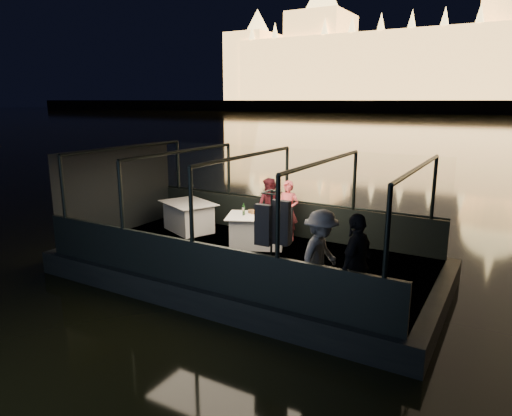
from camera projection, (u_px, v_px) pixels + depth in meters
The scene contains 28 objects.
river_water at pixel (488, 124), 77.99m from camera, with size 500.00×500.00×0.00m, color black.
boat_hull at pixel (247, 276), 10.57m from camera, with size 8.60×4.40×1.00m, color black.
boat_deck at pixel (247, 257), 10.46m from camera, with size 8.00×4.00×0.04m, color black.
gunwale_port at pixel (286, 218), 12.03m from camera, with size 8.00×0.08×0.90m, color black.
gunwale_starboard at pixel (193, 264), 8.66m from camera, with size 8.00×0.08×0.90m, color black.
cabin_glass_port at pixel (287, 175), 11.77m from camera, with size 8.00×0.02×1.40m, color #99B2B2, non-canonical shape.
cabin_glass_starboard at pixel (191, 205), 8.40m from camera, with size 8.00×0.02×1.40m, color #99B2B2, non-canonical shape.
cabin_roof_glass at pixel (247, 156), 9.92m from camera, with size 8.00×4.00×0.02m, color #99B2B2, non-canonical shape.
end_wall_fore at pixel (119, 190), 12.13m from camera, with size 0.02×4.00×2.30m, color black, non-canonical shape.
end_wall_aft at pixel (436, 232), 8.24m from camera, with size 0.02×4.00×2.30m, color black, non-canonical shape.
canopy_ribs at pixel (247, 207), 10.19m from camera, with size 8.00×4.00×2.30m, color black, non-canonical shape.
embankment at pixel (511, 108), 187.34m from camera, with size 400.00×140.00×6.00m, color #423D33.
dining_table_central at pixel (257, 231), 11.09m from camera, with size 1.45×1.05×0.77m, color silver.
dining_table_aft at pixel (189, 217), 12.39m from camera, with size 1.50×1.09×0.80m, color white.
chair_port_left at pixel (267, 221), 11.75m from camera, with size 0.41×0.41×0.88m, color black.
chair_port_right at pixel (281, 226), 11.25m from camera, with size 0.42×0.42×0.89m, color black.
coat_stand at pixel (271, 246), 8.29m from camera, with size 0.54×0.43×1.94m, color black, non-canonical shape.
person_woman_coral at pixel (288, 211), 11.49m from camera, with size 0.55×0.37×1.53m, color #E15159.
person_man_maroon at pixel (270, 209), 11.72m from camera, with size 0.75×0.58×1.56m, color #44131B.
passenger_stripe at pixel (321, 256), 7.87m from camera, with size 1.09×0.61×1.68m, color white.
passenger_dark at pixel (356, 264), 7.51m from camera, with size 1.01×0.42×1.72m, color black.
wine_bottle at pixel (244, 209), 11.03m from camera, with size 0.06×0.06×0.29m, color #123413.
bread_basket at pixel (252, 212), 11.22m from camera, with size 0.21×0.21×0.09m, color brown.
amber_candle at pixel (266, 214), 11.00m from camera, with size 0.06×0.06×0.09m, color #FD983F.
plate_near at pixel (270, 220), 10.56m from camera, with size 0.23×0.23×0.01m, color silver.
plate_far at pixel (251, 213), 11.24m from camera, with size 0.22×0.22×0.01m, color white.
wine_glass_white at pixel (243, 212), 10.94m from camera, with size 0.07×0.07×0.20m, color silver, non-canonical shape.
wine_glass_red at pixel (274, 211), 11.05m from camera, with size 0.07×0.07×0.20m, color silver, non-canonical shape.
Camera 1 is at (5.13, -8.49, 3.98)m, focal length 32.00 mm.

